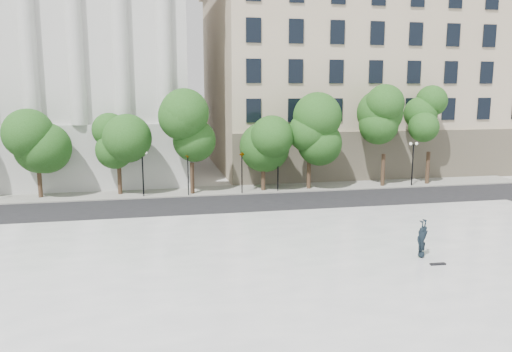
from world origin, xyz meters
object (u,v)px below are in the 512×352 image
(traffic_light_west, at_px, (188,154))
(traffic_light_east, at_px, (242,151))
(person_lying, at_px, (421,252))
(skateboard, at_px, (438,264))

(traffic_light_west, height_order, traffic_light_east, traffic_light_east)
(traffic_light_west, xyz_separation_m, traffic_light_east, (4.64, 0.00, 0.11))
(traffic_light_east, distance_m, person_lying, 20.65)
(traffic_light_west, xyz_separation_m, person_lying, (10.64, -19.53, -2.95))
(traffic_light_east, xyz_separation_m, person_lying, (5.99, -19.53, -3.06))
(traffic_light_east, height_order, skateboard, traffic_light_east)
(skateboard, bearing_deg, traffic_light_east, 109.47)
(person_lying, bearing_deg, skateboard, -110.36)
(traffic_light_west, bearing_deg, skateboard, -62.29)
(person_lying, distance_m, skateboard, 1.24)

